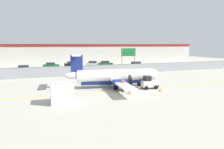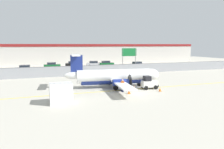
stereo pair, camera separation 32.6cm
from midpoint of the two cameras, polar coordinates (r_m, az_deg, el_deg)
The scene contains 18 objects.
ground_plane at distance 30.94m, azimuth 4.37°, elevation -3.96°, with size 140.00×140.00×0.01m.
perimeter_fence at distance 45.65m, azimuth -3.90°, elevation 1.26°, with size 98.00×0.10×2.10m.
parking_lot_strip at distance 56.84m, azimuth -7.10°, elevation 1.44°, with size 98.00×17.00×0.12m.
background_building at distance 74.70m, azimuth -10.33°, elevation 5.34°, with size 91.00×8.10×6.50m.
commuter_airplane at distance 32.31m, azimuth 1.34°, elevation -0.56°, with size 14.39×16.07×4.92m.
baggage_tug at distance 31.73m, azimuth 9.92°, elevation -2.20°, with size 2.40×1.52×1.88m.
ground_crew_worker at distance 29.26m, azimuth 3.10°, elevation -2.74°, with size 0.46×0.52×1.70m.
cargo_container at distance 24.22m, azimuth -12.77°, elevation -4.79°, with size 2.51×2.13×2.20m.
traffic_cone_near_left at distance 30.45m, azimuth 12.72°, elevation -3.73°, with size 0.36×0.36×0.64m.
traffic_cone_near_right at distance 28.34m, azimuth 4.82°, elevation -4.42°, with size 0.36×0.36×0.64m.
traffic_cone_far_left at distance 31.07m, azimuth 6.15°, elevation -3.36°, with size 0.36×0.36×0.64m.
parked_car_0 at distance 53.74m, azimuth -21.76°, elevation 1.47°, with size 4.31×2.24×1.58m.
parked_car_1 at distance 59.62m, azimuth -15.28°, elevation 2.32°, with size 4.20×2.00×1.58m.
parked_car_2 at distance 62.30m, azimuth -10.06°, elevation 2.70°, with size 4.38×2.42×1.58m.
parked_car_3 at distance 62.38m, azimuth -4.61°, elevation 2.80°, with size 4.36×2.36×1.58m.
parked_car_4 at distance 62.96m, azimuth -1.38°, elevation 2.87°, with size 4.30×2.20×1.58m.
parked_car_5 at distance 60.25m, azimuth 6.62°, elevation 2.60°, with size 4.39×2.43×1.58m.
highway_sign at distance 50.28m, azimuth 4.70°, elevation 5.31°, with size 3.60×0.14×5.50m.
Camera 2 is at (-12.36, -25.65, 6.30)m, focal length 35.00 mm.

